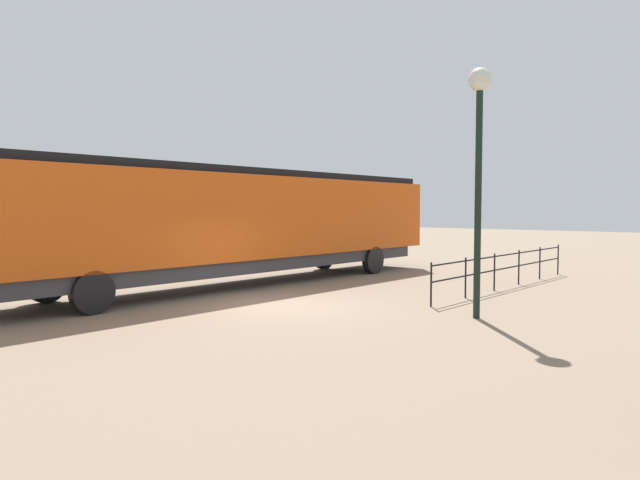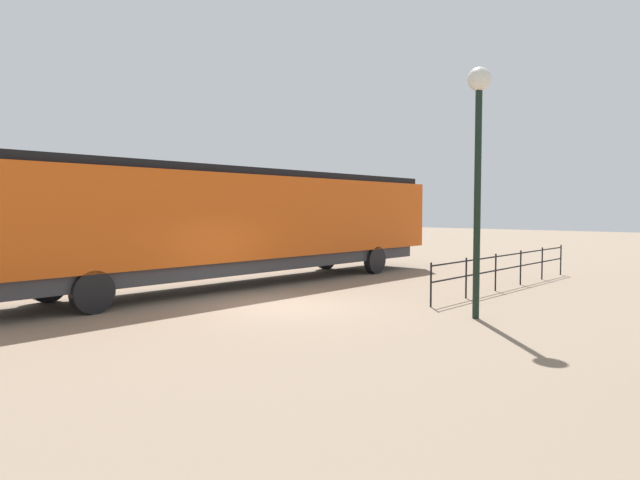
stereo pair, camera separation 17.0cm
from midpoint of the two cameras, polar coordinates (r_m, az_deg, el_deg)
The scene contains 4 objects.
ground_plane at distance 15.55m, azimuth -3.59°, elevation -6.60°, with size 120.00×120.00×0.00m, color #84705B.
locomotive at distance 20.08m, azimuth -6.39°, elevation 1.99°, with size 2.95×18.63×3.96m.
lamp_post at distance 14.19m, azimuth 15.87°, elevation 9.96°, with size 0.55×0.55×5.94m.
platform_fence at distance 20.02m, azimuth 18.56°, elevation -2.33°, with size 0.05×10.01×1.20m.
Camera 2 is at (10.95, -10.73, 2.62)m, focal length 32.04 mm.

